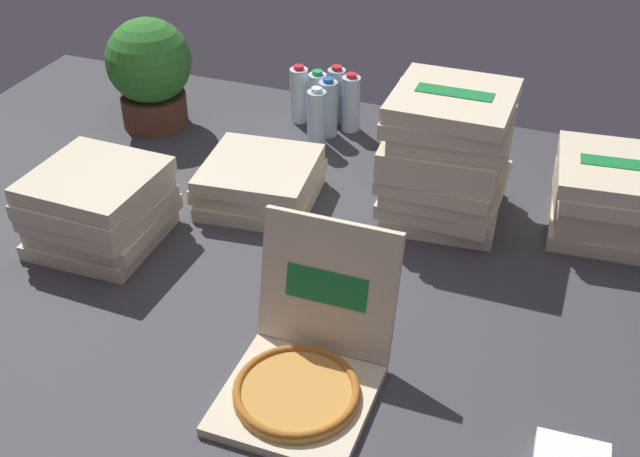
% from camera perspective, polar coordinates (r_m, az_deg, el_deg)
% --- Properties ---
extents(ground_plane, '(3.20, 2.40, 0.02)m').
position_cam_1_polar(ground_plane, '(2.28, -2.22, -4.15)').
color(ground_plane, '#38383D').
extents(open_pizza_box, '(0.35, 0.44, 0.37)m').
position_cam_1_polar(open_pizza_box, '(1.93, -1.02, -9.55)').
color(open_pizza_box, beige).
rests_on(open_pizza_box, ground_plane).
extents(pizza_stack_center_far, '(0.38, 0.38, 0.14)m').
position_cam_1_polar(pizza_stack_center_far, '(2.61, -4.30, 3.35)').
color(pizza_stack_center_far, beige).
rests_on(pizza_stack_center_far, ground_plane).
extents(pizza_stack_right_far, '(0.39, 0.41, 0.24)m').
position_cam_1_polar(pizza_stack_right_far, '(2.59, 20.26, 2.12)').
color(pizza_stack_right_far, beige).
rests_on(pizza_stack_right_far, ground_plane).
extents(pizza_stack_center_near, '(0.40, 0.39, 0.43)m').
position_cam_1_polar(pizza_stack_center_near, '(2.48, 8.98, 5.10)').
color(pizza_stack_center_near, beige).
rests_on(pizza_stack_center_near, ground_plane).
extents(pizza_stack_left_near, '(0.37, 0.37, 0.24)m').
position_cam_1_polar(pizza_stack_left_near, '(2.47, -15.50, 1.46)').
color(pizza_stack_left_near, beige).
rests_on(pizza_stack_left_near, ground_plane).
extents(water_bottle_0, '(0.07, 0.07, 0.23)m').
position_cam_1_polar(water_bottle_0, '(3.05, -0.19, 9.12)').
color(water_bottle_0, silver).
rests_on(water_bottle_0, ground_plane).
extents(water_bottle_1, '(0.07, 0.07, 0.23)m').
position_cam_1_polar(water_bottle_1, '(2.92, -0.24, 7.87)').
color(water_bottle_1, silver).
rests_on(water_bottle_1, ground_plane).
extents(water_bottle_2, '(0.07, 0.07, 0.23)m').
position_cam_1_polar(water_bottle_2, '(3.03, 2.22, 8.91)').
color(water_bottle_2, silver).
rests_on(water_bottle_2, ground_plane).
extents(water_bottle_3, '(0.07, 0.07, 0.23)m').
position_cam_1_polar(water_bottle_3, '(3.09, 1.18, 9.47)').
color(water_bottle_3, silver).
rests_on(water_bottle_3, ground_plane).
extents(water_bottle_4, '(0.07, 0.07, 0.23)m').
position_cam_1_polar(water_bottle_4, '(2.99, 0.57, 8.57)').
color(water_bottle_4, silver).
rests_on(water_bottle_4, ground_plane).
extents(water_bottle_5, '(0.07, 0.07, 0.23)m').
position_cam_1_polar(water_bottle_5, '(3.10, -1.50, 9.51)').
color(water_bottle_5, white).
rests_on(water_bottle_5, ground_plane).
extents(potted_plant, '(0.32, 0.32, 0.42)m').
position_cam_1_polar(potted_plant, '(3.09, -12.04, 10.97)').
color(potted_plant, '#513323').
rests_on(potted_plant, ground_plane).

